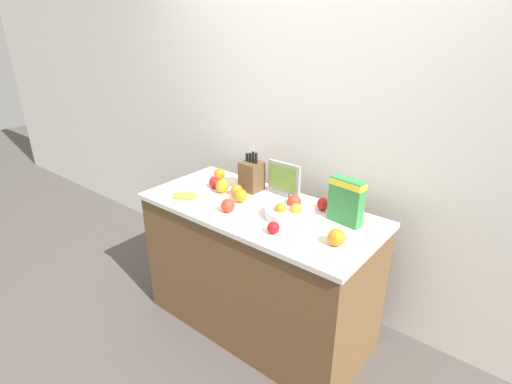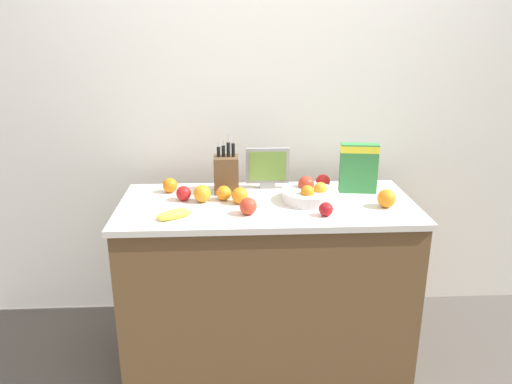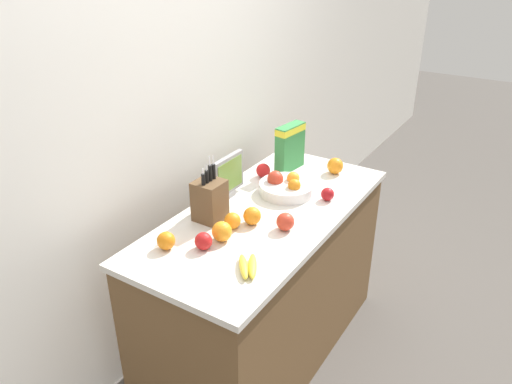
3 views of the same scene
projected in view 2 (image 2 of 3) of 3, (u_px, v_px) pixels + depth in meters
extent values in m
plane|color=#514C47|center=(266.00, 351.00, 2.76)|extent=(14.00, 14.00, 0.00)
cube|color=silver|center=(261.00, 101.00, 2.86)|extent=(9.00, 0.06, 2.60)
cube|color=brown|center=(266.00, 283.00, 2.62)|extent=(1.43, 0.64, 0.85)
cube|color=silver|center=(267.00, 205.00, 2.48)|extent=(1.46, 0.67, 0.03)
cube|color=brown|center=(226.00, 174.00, 2.61)|extent=(0.13, 0.13, 0.19)
cylinder|color=black|center=(219.00, 152.00, 2.57)|extent=(0.02, 0.02, 0.05)
cube|color=silver|center=(218.00, 144.00, 2.55)|extent=(0.01, 0.00, 0.03)
cylinder|color=black|center=(223.00, 151.00, 2.57)|extent=(0.02, 0.02, 0.06)
cube|color=silver|center=(223.00, 143.00, 2.55)|extent=(0.01, 0.00, 0.03)
cylinder|color=black|center=(228.00, 150.00, 2.57)|extent=(0.02, 0.02, 0.07)
cube|color=silver|center=(228.00, 138.00, 2.55)|extent=(0.01, 0.00, 0.04)
cylinder|color=black|center=(233.00, 150.00, 2.57)|extent=(0.02, 0.02, 0.07)
cube|color=silver|center=(233.00, 139.00, 2.55)|extent=(0.01, 0.00, 0.04)
cube|color=gray|center=(267.00, 185.00, 2.69)|extent=(0.08, 0.03, 0.03)
cube|color=gray|center=(268.00, 166.00, 2.66)|extent=(0.23, 0.02, 0.19)
cube|color=olive|center=(268.00, 166.00, 2.65)|extent=(0.20, 0.00, 0.16)
cube|color=#338442|center=(358.00, 168.00, 2.60)|extent=(0.20, 0.09, 0.26)
cube|color=yellow|center=(360.00, 149.00, 2.57)|extent=(0.20, 0.09, 0.04)
cylinder|color=silver|center=(310.00, 196.00, 2.49)|extent=(0.28, 0.28, 0.06)
sphere|color=orange|center=(320.00, 189.00, 2.47)|extent=(0.07, 0.07, 0.07)
sphere|color=red|center=(306.00, 184.00, 2.53)|extent=(0.08, 0.08, 0.08)
sphere|color=orange|center=(307.00, 192.00, 2.42)|extent=(0.07, 0.07, 0.07)
ellipsoid|color=yellow|center=(172.00, 213.00, 2.29)|extent=(0.15, 0.13, 0.03)
ellipsoid|color=yellow|center=(176.00, 215.00, 2.26)|extent=(0.16, 0.12, 0.03)
sphere|color=#A31419|center=(326.00, 209.00, 2.29)|extent=(0.07, 0.07, 0.07)
sphere|color=red|center=(184.00, 193.00, 2.50)|extent=(0.07, 0.07, 0.07)
sphere|color=red|center=(248.00, 206.00, 2.31)|extent=(0.08, 0.08, 0.08)
sphere|color=red|center=(323.00, 181.00, 2.68)|extent=(0.08, 0.08, 0.08)
sphere|color=orange|center=(386.00, 198.00, 2.40)|extent=(0.09, 0.09, 0.09)
sphere|color=orange|center=(240.00, 196.00, 2.45)|extent=(0.08, 0.08, 0.08)
sphere|color=orange|center=(170.00, 185.00, 2.62)|extent=(0.08, 0.08, 0.08)
sphere|color=orange|center=(202.00, 193.00, 2.47)|extent=(0.09, 0.09, 0.09)
sphere|color=orange|center=(224.00, 193.00, 2.50)|extent=(0.07, 0.07, 0.07)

